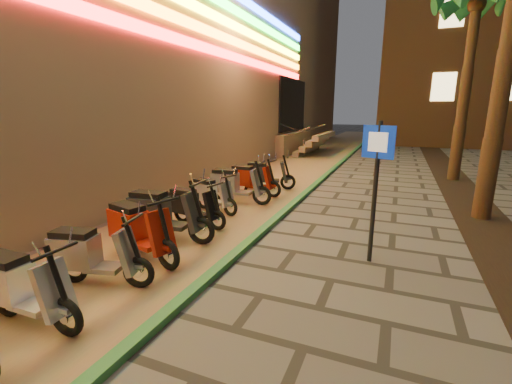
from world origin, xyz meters
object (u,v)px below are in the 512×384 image
at_px(pedestrian_sign, 376,173).
at_px(scooter_12, 265,174).
at_px(scooter_11, 250,179).
at_px(scooter_8, 191,205).
at_px(scooter_5, 90,254).
at_px(scooter_10, 234,184).
at_px(scooter_7, 162,213).
at_px(scooter_9, 210,194).
at_px(scooter_6, 137,229).
at_px(scooter_4, 19,287).

distance_m(pedestrian_sign, scooter_12, 5.85).
bearing_deg(scooter_12, scooter_11, -115.40).
bearing_deg(scooter_8, scooter_5, -79.40).
relative_size(pedestrian_sign, scooter_10, 1.37).
height_order(scooter_7, scooter_9, scooter_7).
bearing_deg(scooter_6, scooter_5, -73.60).
distance_m(scooter_7, scooter_10, 3.08).
xyz_separation_m(scooter_7, scooter_11, (0.13, 4.08, -0.05)).
distance_m(scooter_7, scooter_8, 1.01).
relative_size(scooter_8, scooter_11, 0.92).
bearing_deg(scooter_6, scooter_7, 114.27).
height_order(pedestrian_sign, scooter_10, pedestrian_sign).
bearing_deg(scooter_12, scooter_5, -107.72).
bearing_deg(pedestrian_sign, scooter_4, -118.34).
relative_size(scooter_4, scooter_6, 0.91).
relative_size(scooter_10, scooter_11, 1.07).
bearing_deg(scooter_7, pedestrian_sign, 2.86).
bearing_deg(scooter_6, scooter_8, 108.18).
bearing_deg(scooter_5, scooter_4, -105.42).
relative_size(scooter_9, scooter_11, 0.90).
xyz_separation_m(scooter_5, scooter_11, (-0.04, 5.97, 0.02)).
height_order(scooter_4, scooter_5, same).
distance_m(scooter_5, scooter_6, 1.04).
distance_m(scooter_4, scooter_10, 5.99).
bearing_deg(scooter_10, scooter_5, -93.06).
bearing_deg(scooter_8, scooter_10, 96.93).
relative_size(pedestrian_sign, scooter_4, 1.54).
distance_m(scooter_4, scooter_9, 5.05).
height_order(pedestrian_sign, scooter_6, pedestrian_sign).
distance_m(scooter_4, scooter_11, 7.00).
xyz_separation_m(scooter_6, scooter_8, (-0.10, 1.86, -0.07)).
bearing_deg(pedestrian_sign, scooter_5, -127.87).
distance_m(scooter_7, scooter_9, 2.13).
height_order(scooter_4, scooter_9, scooter_4).
bearing_deg(scooter_9, scooter_10, 95.99).
bearing_deg(scooter_5, scooter_11, 76.13).
bearing_deg(scooter_12, scooter_7, -109.91).
xyz_separation_m(scooter_5, scooter_12, (0.10, 6.88, 0.02)).
bearing_deg(scooter_7, scooter_6, -85.75).
bearing_deg(scooter_7, scooter_4, -92.19).
distance_m(scooter_5, scooter_8, 2.90).
bearing_deg(scooter_10, scooter_11, 83.17).
distance_m(pedestrian_sign, scooter_4, 5.23).
distance_m(scooter_8, scooter_12, 3.99).
bearing_deg(scooter_7, scooter_11, 83.22).
relative_size(scooter_10, scooter_12, 1.08).
distance_m(scooter_9, scooter_10, 0.97).
height_order(scooter_8, scooter_10, scooter_10).
bearing_deg(scooter_11, scooter_9, -94.01).
height_order(scooter_5, scooter_11, scooter_11).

